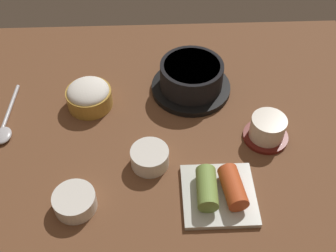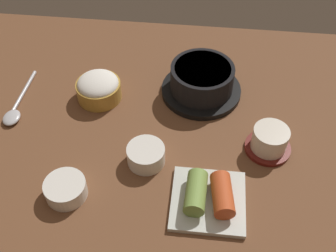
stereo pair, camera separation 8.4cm
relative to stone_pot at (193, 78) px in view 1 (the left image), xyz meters
The scene contains 8 objects.
dining_table 15.00cm from the stone_pot, 124.30° to the right, with size 100.00×76.00×2.00cm, color brown.
stone_pot is the anchor object (origin of this frame).
rice_bowl 22.97cm from the stone_pot, 169.99° to the right, with size 9.90×9.90×5.77cm.
tea_cup_with_saucer 20.82cm from the stone_pot, 46.78° to the right, with size 9.23×9.23×5.47cm.
banchan_cup_center 22.99cm from the stone_pot, 114.71° to the right, with size 7.42×7.42×3.75cm.
kimchi_plate 29.11cm from the stone_pot, 84.28° to the right, with size 13.35×13.35×4.74cm.
side_bowl_near 37.86cm from the stone_pot, 127.50° to the right, with size 7.67×7.67×3.28cm.
spoon 41.39cm from the stone_pot, 165.17° to the right, with size 3.60×17.72×1.35cm.
Camera 1 is at (-0.27, -58.39, 67.45)cm, focal length 44.54 mm.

